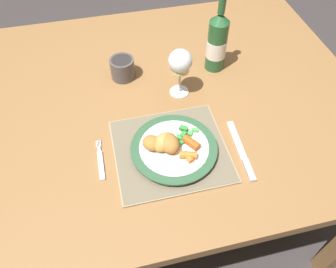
{
  "coord_description": "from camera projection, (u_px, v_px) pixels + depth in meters",
  "views": [
    {
      "loc": [
        -0.09,
        -0.75,
        1.48
      ],
      "look_at": [
        0.04,
        -0.19,
        0.78
      ],
      "focal_mm": 35.0,
      "sensor_mm": 36.0,
      "label": 1
    }
  ],
  "objects": [
    {
      "name": "placemat",
      "position": [
        170.0,
        150.0,
        0.91
      ],
      "size": [
        0.31,
        0.28,
        0.01
      ],
      "color": "gray",
      "rests_on": "dining_table"
    },
    {
      "name": "ground_plane",
      "position": [
        151.0,
        205.0,
        1.62
      ],
      "size": [
        6.0,
        6.0,
        0.0
      ],
      "primitive_type": "plane",
      "color": "#383333"
    },
    {
      "name": "drinking_cup",
      "position": [
        123.0,
        68.0,
        1.08
      ],
      "size": [
        0.08,
        0.08,
        0.07
      ],
      "color": "#4C4747",
      "rests_on": "dining_table"
    },
    {
      "name": "breaded_croquettes",
      "position": [
        164.0,
        143.0,
        0.87
      ],
      "size": [
        0.11,
        0.09,
        0.04
      ],
      "color": "#B77F3D",
      "rests_on": "dinner_plate"
    },
    {
      "name": "bottle",
      "position": [
        217.0,
        42.0,
        1.06
      ],
      "size": [
        0.07,
        0.07,
        0.28
      ],
      "color": "#23562D",
      "rests_on": "dining_table"
    },
    {
      "name": "fork",
      "position": [
        101.0,
        162.0,
        0.88
      ],
      "size": [
        0.02,
        0.13,
        0.01
      ],
      "color": "silver",
      "rests_on": "dining_table"
    },
    {
      "name": "table_knife",
      "position": [
        243.0,
        155.0,
        0.9
      ],
      "size": [
        0.03,
        0.21,
        0.01
      ],
      "color": "silver",
      "rests_on": "dining_table"
    },
    {
      "name": "wine_glass",
      "position": [
        180.0,
        64.0,
        0.97
      ],
      "size": [
        0.07,
        0.07,
        0.16
      ],
      "color": "silver",
      "rests_on": "dining_table"
    },
    {
      "name": "glazed_carrots",
      "position": [
        190.0,
        149.0,
        0.87
      ],
      "size": [
        0.07,
        0.09,
        0.02
      ],
      "color": "#CC5119",
      "rests_on": "dinner_plate"
    },
    {
      "name": "dinner_plate",
      "position": [
        174.0,
        149.0,
        0.9
      ],
      "size": [
        0.24,
        0.24,
        0.02
      ],
      "color": "white",
      "rests_on": "placemat"
    },
    {
      "name": "dining_table",
      "position": [
        142.0,
        115.0,
        1.1
      ],
      "size": [
        1.44,
        1.02,
        0.74
      ],
      "color": "olive",
      "rests_on": "ground"
    },
    {
      "name": "green_beans_pile",
      "position": [
        185.0,
        136.0,
        0.9
      ],
      "size": [
        0.07,
        0.06,
        0.02
      ],
      "color": "#4CA84C",
      "rests_on": "dinner_plate"
    }
  ]
}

